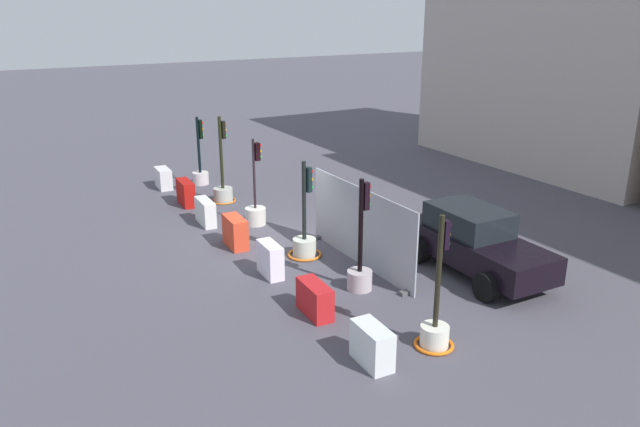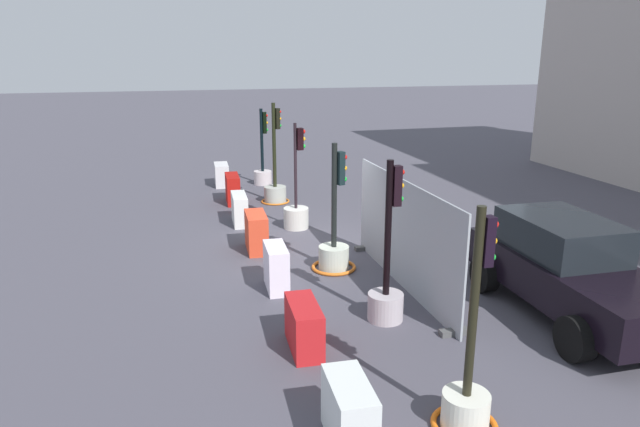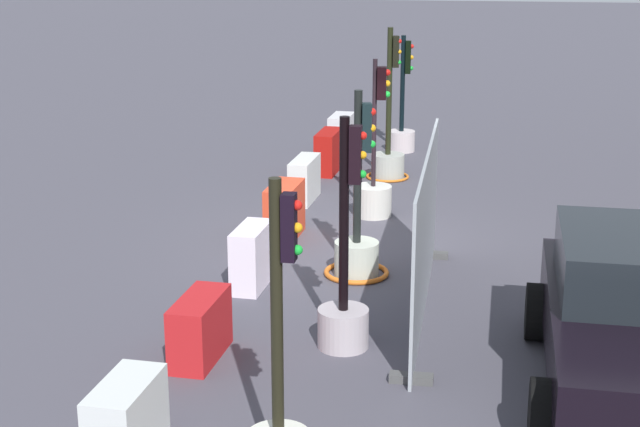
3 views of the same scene
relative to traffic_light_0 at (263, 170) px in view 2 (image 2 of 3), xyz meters
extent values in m
plane|color=#494752|center=(7.03, -0.21, -0.53)|extent=(120.00, 120.00, 0.00)
cylinder|color=silver|center=(0.00, -0.01, -0.29)|extent=(0.64, 0.64, 0.48)
cylinder|color=black|center=(0.00, -0.01, 1.06)|extent=(0.11, 0.11, 2.21)
cube|color=black|center=(0.00, 0.11, 1.67)|extent=(0.16, 0.13, 0.74)
sphere|color=red|center=(0.01, 0.18, 1.91)|extent=(0.10, 0.10, 0.10)
sphere|color=orange|center=(0.01, 0.18, 1.67)|extent=(0.10, 0.10, 0.10)
sphere|color=green|center=(0.01, 0.18, 1.42)|extent=(0.10, 0.10, 0.10)
cylinder|color=#ACB0A5|center=(2.61, -0.07, -0.27)|extent=(0.69, 0.69, 0.50)
cylinder|color=black|center=(2.61, -0.07, 1.28)|extent=(0.11, 0.11, 2.60)
cube|color=black|center=(2.63, 0.05, 2.10)|extent=(0.17, 0.15, 0.63)
sphere|color=red|center=(2.65, 0.12, 2.31)|extent=(0.09, 0.09, 0.09)
sphere|color=orange|center=(2.65, 0.12, 2.10)|extent=(0.09, 0.09, 0.09)
sphere|color=green|center=(2.65, 0.12, 1.89)|extent=(0.09, 0.09, 0.09)
torus|color=orange|center=(2.61, -0.07, -0.50)|extent=(0.90, 0.90, 0.05)
cylinder|color=silver|center=(5.45, -0.06, -0.25)|extent=(0.67, 0.67, 0.56)
cylinder|color=black|center=(5.45, -0.06, 1.16)|extent=(0.08, 0.08, 2.27)
cube|color=black|center=(5.46, 0.06, 1.88)|extent=(0.19, 0.17, 0.57)
sphere|color=red|center=(5.46, 0.16, 2.07)|extent=(0.11, 0.11, 0.11)
sphere|color=orange|center=(5.46, 0.16, 1.88)|extent=(0.11, 0.11, 0.11)
sphere|color=green|center=(5.46, 0.16, 1.69)|extent=(0.11, 0.11, 0.11)
cylinder|color=beige|center=(8.60, 0.05, -0.27)|extent=(0.66, 0.66, 0.52)
cylinder|color=black|center=(8.60, 0.05, 1.12)|extent=(0.12, 0.12, 2.26)
cube|color=black|center=(8.62, 0.17, 1.72)|extent=(0.20, 0.17, 0.70)
sphere|color=red|center=(8.64, 0.26, 1.95)|extent=(0.11, 0.11, 0.11)
sphere|color=orange|center=(8.64, 0.26, 1.72)|extent=(0.11, 0.11, 0.11)
sphere|color=green|center=(8.64, 0.26, 1.48)|extent=(0.11, 0.11, 0.11)
torus|color=orange|center=(8.60, 0.05, -0.49)|extent=(0.98, 0.98, 0.07)
cylinder|color=#B4A9AF|center=(11.19, 0.22, -0.28)|extent=(0.63, 0.63, 0.49)
cylinder|color=black|center=(11.19, 0.22, 1.16)|extent=(0.12, 0.12, 2.39)
cube|color=black|center=(11.19, 0.35, 1.91)|extent=(0.15, 0.14, 0.69)
sphere|color=red|center=(11.19, 0.44, 2.13)|extent=(0.10, 0.10, 0.10)
sphere|color=orange|center=(11.19, 0.44, 1.91)|extent=(0.10, 0.10, 0.10)
sphere|color=green|center=(11.19, 0.44, 1.68)|extent=(0.10, 0.10, 0.10)
cylinder|color=silver|center=(14.29, 0.06, -0.29)|extent=(0.60, 0.60, 0.48)
cylinder|color=black|center=(14.29, 0.06, 1.17)|extent=(0.11, 0.11, 2.43)
cube|color=black|center=(14.29, 0.18, 1.95)|extent=(0.15, 0.12, 0.60)
sphere|color=red|center=(14.28, 0.25, 2.15)|extent=(0.09, 0.09, 0.09)
sphere|color=orange|center=(14.28, 0.25, 1.95)|extent=(0.09, 0.09, 0.09)
sphere|color=green|center=(14.28, 0.25, 1.75)|extent=(0.09, 0.09, 0.09)
torus|color=orange|center=(14.29, 0.06, -0.49)|extent=(0.85, 0.85, 0.08)
cube|color=silver|center=(-0.17, -1.45, -0.14)|extent=(1.08, 0.52, 0.78)
cube|color=#AD130E|center=(2.33, -1.37, -0.08)|extent=(1.16, 0.46, 0.89)
cube|color=silver|center=(4.63, -1.46, -0.12)|extent=(1.18, 0.44, 0.82)
cube|color=#DF4125|center=(6.95, -1.38, -0.07)|extent=(1.09, 0.52, 0.91)
cube|color=white|center=(9.33, -1.37, -0.08)|extent=(1.00, 0.45, 0.90)
cube|color=red|center=(11.81, -1.42, -0.14)|extent=(1.14, 0.51, 0.77)
cube|color=silver|center=(14.18, -1.45, -0.11)|extent=(1.03, 0.52, 0.83)
cube|color=black|center=(11.92, 3.44, 0.19)|extent=(4.41, 1.79, 0.71)
cube|color=black|center=(11.52, 3.45, 0.87)|extent=(2.15, 1.53, 0.66)
cylinder|color=black|center=(13.25, 2.51, -0.17)|extent=(0.73, 0.30, 0.72)
cylinder|color=black|center=(10.59, 4.37, -0.17)|extent=(0.73, 0.30, 0.72)
cylinder|color=black|center=(10.55, 2.58, -0.17)|extent=(0.73, 0.30, 0.72)
cube|color=#9AA1A9|center=(9.84, 1.13, 0.56)|extent=(4.90, 0.04, 2.18)
cube|color=#4C4C4C|center=(7.63, 1.13, -0.48)|extent=(0.16, 0.50, 0.10)
cube|color=#4C4C4C|center=(12.04, 1.13, -0.48)|extent=(0.16, 0.50, 0.10)
camera|label=1|loc=(23.02, -7.69, 6.30)|focal=34.78mm
camera|label=2|loc=(19.78, -3.36, 4.07)|focal=31.97mm
camera|label=3|loc=(21.98, 1.73, 4.38)|focal=53.77mm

